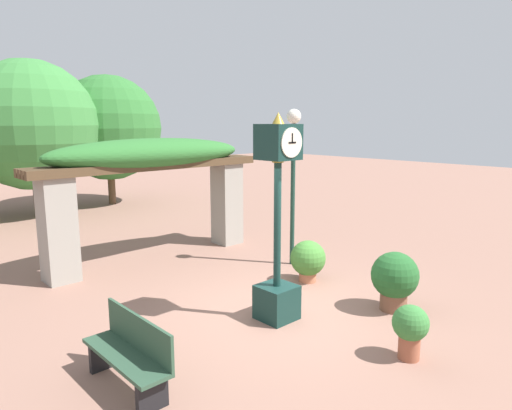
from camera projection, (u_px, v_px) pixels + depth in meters
ground_plane at (283, 311)px, 7.84m from camera, size 60.00×60.00×0.00m
pedestal_clock at (277, 226)px, 7.28m from camera, size 0.57×0.60×3.36m
pergola at (152, 171)px, 10.45m from camera, size 5.62×1.22×2.85m
potted_plant_near_left at (308, 259)px, 9.24m from camera, size 0.72×0.72×0.85m
potted_plant_near_right at (395, 278)px, 7.81m from camera, size 0.81×0.81×1.03m
potted_plant_far_left at (410, 328)px, 6.20m from camera, size 0.49×0.49×0.77m
park_bench at (130, 353)px, 5.55m from camera, size 0.42×1.53×0.89m
lamp_post at (293, 156)px, 10.03m from camera, size 0.32×0.32×3.49m
tree_line at (36, 130)px, 15.76m from camera, size 9.56×4.84×5.28m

